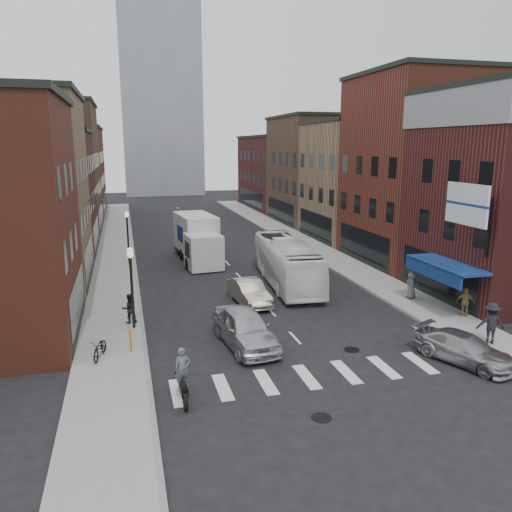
{
  "coord_description": "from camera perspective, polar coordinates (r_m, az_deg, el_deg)",
  "views": [
    {
      "loc": [
        -7.54,
        -20.16,
        9.01
      ],
      "look_at": [
        -0.62,
        5.93,
        2.98
      ],
      "focal_mm": 35.0,
      "sensor_mm": 36.0,
      "label": 1
    }
  ],
  "objects": [
    {
      "name": "bldg_right_far_b",
      "position": [
        72.84,
        3.23,
        9.53
      ],
      "size": [
        10.3,
        16.2,
        10.3
      ],
      "color": "#4C1B1B",
      "rests_on": "ground"
    },
    {
      "name": "streetlamp_far",
      "position": [
        38.65,
        -14.48,
        3.1
      ],
      "size": [
        0.32,
        1.22,
        4.11
      ],
      "color": "black",
      "rests_on": "ground"
    },
    {
      "name": "transit_bus",
      "position": [
        32.84,
        3.5,
        -0.72
      ],
      "size": [
        3.34,
        10.71,
        2.94
      ],
      "primitive_type": "imported",
      "rotation": [
        0.0,
        0.0,
        -0.08
      ],
      "color": "white",
      "rests_on": "ground"
    },
    {
      "name": "bldg_left_mid_a",
      "position": [
        35.08,
        -27.26,
        6.53
      ],
      "size": [
        10.3,
        10.2,
        12.3
      ],
      "color": "#846649",
      "rests_on": "ground"
    },
    {
      "name": "curb_car",
      "position": [
        23.1,
        22.7,
        -9.74
      ],
      "size": [
        3.25,
        4.62,
        1.24
      ],
      "primitive_type": "imported",
      "rotation": [
        0.0,
        0.0,
        0.4
      ],
      "color": "#ACABB0",
      "rests_on": "ground"
    },
    {
      "name": "bldg_right_mid_b",
      "position": [
        49.69,
        12.28,
        8.42
      ],
      "size": [
        10.3,
        10.2,
        11.3
      ],
      "color": "#846649",
      "rests_on": "ground"
    },
    {
      "name": "ped_right_b",
      "position": [
        28.53,
        22.83,
        -4.88
      ],
      "size": [
        1.02,
        0.86,
        1.56
      ],
      "primitive_type": "imported",
      "rotation": [
        0.0,
        0.0,
        2.6
      ],
      "color": "olive",
      "rests_on": "sidewalk_right"
    },
    {
      "name": "awning_blue",
      "position": [
        28.73,
        20.59,
        -1.07
      ],
      "size": [
        1.8,
        5.0,
        0.78
      ],
      "color": "navy",
      "rests_on": "ground"
    },
    {
      "name": "bike_rack",
      "position": [
        23.07,
        -14.14,
        -9.33
      ],
      "size": [
        0.08,
        0.68,
        0.8
      ],
      "color": "#D8590C",
      "rests_on": "sidewalk_left"
    },
    {
      "name": "bldg_right_mid_a",
      "position": [
        40.97,
        18.79,
        9.33
      ],
      "size": [
        10.3,
        10.2,
        14.3
      ],
      "color": "maroon",
      "rests_on": "ground"
    },
    {
      "name": "streetlamp_near",
      "position": [
        24.92,
        -14.08,
        -1.97
      ],
      "size": [
        0.32,
        1.22,
        4.11
      ],
      "color": "black",
      "rests_on": "ground"
    },
    {
      "name": "box_truck",
      "position": [
        39.33,
        -6.65,
        1.9
      ],
      "size": [
        3.07,
        8.46,
        3.59
      ],
      "rotation": [
        0.0,
        0.0,
        0.11
      ],
      "color": "silver",
      "rests_on": "ground"
    },
    {
      "name": "billboard_sign",
      "position": [
        26.37,
        23.07,
        5.32
      ],
      "size": [
        1.52,
        3.0,
        3.7
      ],
      "color": "black",
      "rests_on": "ground"
    },
    {
      "name": "ped_right_a",
      "position": [
        25.19,
        25.28,
        -6.94
      ],
      "size": [
        1.38,
        1.03,
        1.92
      ],
      "primitive_type": "imported",
      "rotation": [
        0.0,
        0.0,
        2.76
      ],
      "color": "black",
      "rests_on": "sidewalk_right"
    },
    {
      "name": "ped_left_solo",
      "position": [
        26.19,
        -14.28,
        -5.82
      ],
      "size": [
        0.82,
        0.58,
        1.53
      ],
      "primitive_type": "imported",
      "rotation": [
        0.0,
        0.0,
        3.36
      ],
      "color": "black",
      "rests_on": "sidewalk_left"
    },
    {
      "name": "bldg_left_mid_b",
      "position": [
        44.95,
        -24.51,
        6.54
      ],
      "size": [
        10.3,
        10.2,
        10.3
      ],
      "color": "#4C1B1B",
      "rests_on": "ground"
    },
    {
      "name": "crosswalk_stripes",
      "position": [
        20.8,
        8.2,
        -13.23
      ],
      "size": [
        12.0,
        2.2,
        0.01
      ],
      "primitive_type": "cube",
      "color": "silver",
      "rests_on": "ground"
    },
    {
      "name": "parked_bicycle",
      "position": [
        22.52,
        -17.4,
        -10.0
      ],
      "size": [
        0.96,
        1.74,
        0.87
      ],
      "primitive_type": "imported",
      "rotation": [
        0.0,
        0.0,
        -0.25
      ],
      "color": "black",
      "rests_on": "sidewalk_left"
    },
    {
      "name": "sidewalk_right",
      "position": [
        45.99,
        5.86,
        1.31
      ],
      "size": [
        3.0,
        74.0,
        0.15
      ],
      "primitive_type": "cube",
      "color": "gray",
      "rests_on": "ground"
    },
    {
      "name": "motorcycle_rider",
      "position": [
        18.43,
        -8.36,
        -13.47
      ],
      "size": [
        0.57,
        2.01,
        2.05
      ],
      "rotation": [
        0.0,
        0.0,
        0.02
      ],
      "color": "black",
      "rests_on": "ground"
    },
    {
      "name": "distant_tower",
      "position": [
        99.74,
        -11.12,
        21.59
      ],
      "size": [
        14.0,
        14.0,
        50.0
      ],
      "primitive_type": "cube",
      "color": "#9399A0",
      "rests_on": "ground"
    },
    {
      "name": "bldg_left_far_a",
      "position": [
        55.71,
        -22.84,
        9.19
      ],
      "size": [
        10.3,
        12.2,
        13.3
      ],
      "color": "brown",
      "rests_on": "ground"
    },
    {
      "name": "sedan_left_far",
      "position": [
        28.9,
        -0.79,
        -4.14
      ],
      "size": [
        1.86,
        4.34,
        1.39
      ],
      "primitive_type": "imported",
      "rotation": [
        0.0,
        0.0,
        0.09
      ],
      "color": "#B5AA92",
      "rests_on": "ground"
    },
    {
      "name": "sedan_left_near",
      "position": [
        22.96,
        -1.23,
        -8.24
      ],
      "size": [
        2.54,
        5.18,
        1.7
      ],
      "primitive_type": "imported",
      "rotation": [
        0.0,
        0.0,
        0.11
      ],
      "color": "silver",
      "rests_on": "ground"
    },
    {
      "name": "curb_right",
      "position": [
        45.5,
        4.09,
        1.13
      ],
      "size": [
        0.2,
        74.0,
        0.16
      ],
      "primitive_type": "cube",
      "color": "gray",
      "rests_on": "ground"
    },
    {
      "name": "curb_left",
      "position": [
        43.12,
        -13.81,
        0.15
      ],
      "size": [
        0.2,
        74.0,
        0.16
      ],
      "primitive_type": "cube",
      "color": "gray",
      "rests_on": "ground"
    },
    {
      "name": "bldg_left_far_b",
      "position": [
        69.64,
        -21.26,
        8.98
      ],
      "size": [
        10.3,
        16.2,
        11.3
      ],
      "color": "maroon",
      "rests_on": "ground"
    },
    {
      "name": "ground",
      "position": [
        23.34,
        5.29,
        -10.19
      ],
      "size": [
        160.0,
        160.0,
        0.0
      ],
      "primitive_type": "plane",
      "color": "black",
      "rests_on": "ground"
    },
    {
      "name": "ped_right_c",
      "position": [
        30.77,
        17.31,
        -3.17
      ],
      "size": [
        0.93,
        0.78,
        1.62
      ],
      "primitive_type": "imported",
      "rotation": [
        0.0,
        0.0,
        3.54
      ],
      "color": "#585A5F",
      "rests_on": "sidewalk_right"
    },
    {
      "name": "sidewalk_left",
      "position": [
        43.11,
        -15.8,
        0.14
      ],
      "size": [
        3.0,
        74.0,
        0.15
      ],
      "primitive_type": "cube",
      "color": "gray",
      "rests_on": "ground"
    },
    {
      "name": "bldg_right_far_a",
      "position": [
        59.66,
        7.46,
        9.73
      ],
      "size": [
        10.3,
        12.2,
        12.3
      ],
      "color": "brown",
      "rests_on": "ground"
    }
  ]
}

